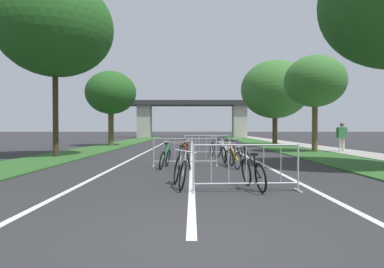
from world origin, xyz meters
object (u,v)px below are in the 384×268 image
tree_left_maple_mid (54,28)px  crowd_barrier_nearest (246,168)px  tree_right_oak_mid (314,82)px  tree_right_oak_near (275,90)px  crowd_barrier_second (185,152)px  bicycle_white_5 (227,155)px  bicycle_red_0 (187,157)px  bicycle_purple_3 (235,149)px  bicycle_green_4 (165,158)px  bicycle_silver_2 (179,171)px  bicycle_blue_1 (215,149)px  pedestrian_with_backpack (341,134)px  crowd_barrier_third (206,145)px  bicycle_orange_8 (183,149)px  bicycle_black_6 (252,173)px  tree_left_pine_near (110,93)px

tree_left_maple_mid → crowd_barrier_nearest: size_ratio=3.57×
tree_right_oak_mid → tree_right_oak_near: bearing=93.6°
crowd_barrier_second → bicycle_white_5: 1.72m
tree_right_oak_near → bicycle_red_0: (-6.89, -15.11, -4.19)m
bicycle_purple_3 → bicycle_green_4: (-3.18, -5.13, 0.02)m
bicycle_silver_2 → bicycle_white_5: 5.23m
bicycle_blue_1 → pedestrian_with_backpack: 7.80m
bicycle_blue_1 → bicycle_white_5: (0.18, -3.84, -0.01)m
tree_left_maple_mid → bicycle_purple_3: 10.64m
tree_right_oak_near → crowd_barrier_third: bearing=-121.7°
bicycle_blue_1 → bicycle_orange_8: bearing=165.1°
bicycle_silver_2 → bicycle_black_6: size_ratio=1.00×
tree_left_maple_mid → bicycle_blue_1: 9.75m
crowd_barrier_second → crowd_barrier_nearest: bearing=-73.7°
crowd_barrier_nearest → bicycle_purple_3: bearing=83.7°
bicycle_white_5 → pedestrian_with_backpack: 9.52m
tree_left_maple_mid → bicycle_orange_8: bearing=6.7°
tree_left_maple_mid → pedestrian_with_backpack: tree_left_maple_mid is taller
bicycle_green_4 → bicycle_black_6: size_ratio=1.02×
bicycle_white_5 → bicycle_orange_8: 4.27m
crowd_barrier_nearest → bicycle_red_0: crowd_barrier_nearest is taller
bicycle_purple_3 → pedestrian_with_backpack: pedestrian_with_backpack is taller
bicycle_red_0 → bicycle_black_6: bearing=108.1°
tree_right_oak_near → bicycle_blue_1: tree_right_oak_near is taller
bicycle_white_5 → bicycle_black_6: (0.04, -5.18, -0.00)m
tree_right_oak_near → bicycle_black_6: (-5.34, -19.25, -4.20)m
tree_left_maple_mid → bicycle_green_4: size_ratio=5.14×
crowd_barrier_second → bicycle_white_5: (1.61, 0.57, -0.15)m
crowd_barrier_nearest → bicycle_silver_2: bearing=159.1°
bicycle_green_4 → bicycle_black_6: 4.66m
bicycle_silver_2 → bicycle_black_6: bicycle_black_6 is taller
crowd_barrier_third → bicycle_white_5: crowd_barrier_third is taller
bicycle_red_0 → bicycle_orange_8: bearing=-89.3°
tree_right_oak_near → bicycle_silver_2: size_ratio=4.22×
crowd_barrier_third → bicycle_orange_8: 1.30m
tree_left_pine_near → crowd_barrier_nearest: bearing=-68.3°
crowd_barrier_third → bicycle_blue_1: (0.41, -0.55, -0.14)m
tree_left_pine_near → bicycle_blue_1: tree_left_pine_near is taller
tree_left_pine_near → bicycle_purple_3: size_ratio=3.79×
bicycle_red_0 → bicycle_white_5: size_ratio=1.04×
crowd_barrier_third → bicycle_white_5: size_ratio=1.48×
crowd_barrier_nearest → bicycle_silver_2: 1.60m
tree_right_oak_near → crowd_barrier_second: bearing=-115.6°
tree_right_oak_mid → bicycle_green_4: size_ratio=3.40×
tree_right_oak_mid → tree_right_oak_near: size_ratio=0.82×
crowd_barrier_nearest → crowd_barrier_second: (-1.45, 4.96, 0.00)m
bicycle_red_0 → crowd_barrier_third: bearing=-101.9°
bicycle_silver_2 → bicycle_purple_3: bicycle_silver_2 is taller
bicycle_silver_2 → crowd_barrier_third: bearing=-106.6°
bicycle_red_0 → bicycle_black_6: size_ratio=1.03×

